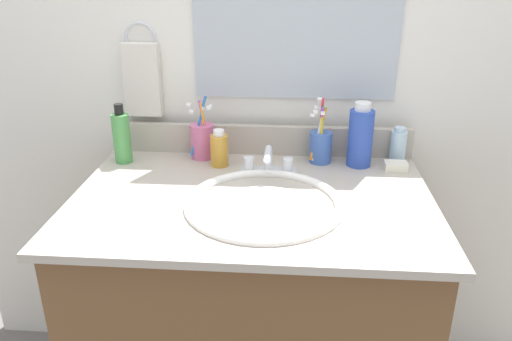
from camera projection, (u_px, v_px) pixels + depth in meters
vanity_cabinet at (253, 322)px, 1.46m from camera, size 0.89×0.58×0.77m
countertop at (252, 199)px, 1.30m from camera, size 0.92×0.63×0.02m
backsplash at (260, 140)px, 1.56m from camera, size 0.92×0.02×0.09m
back_wall at (261, 186)px, 1.69m from camera, size 2.02×0.04×1.30m
mirror_panel at (297, 1)px, 1.43m from camera, size 0.60×0.01×0.56m
towel_ring at (141, 39)px, 1.51m from camera, size 0.10×0.01×0.10m
hand_towel at (142, 80)px, 1.54m from camera, size 0.11×0.04×0.22m
sink_basin at (264, 216)px, 1.26m from camera, size 0.40×0.40×0.11m
faucet at (268, 165)px, 1.42m from camera, size 0.16×0.10×0.08m
bottle_toner_green at (122, 137)px, 1.48m from camera, size 0.05×0.05×0.18m
bottle_shampoo_blue at (360, 137)px, 1.46m from camera, size 0.07×0.07×0.19m
bottle_oil_amber at (219, 149)px, 1.47m from camera, size 0.05×0.05×0.11m
bottle_gel_clear at (398, 145)px, 1.50m from camera, size 0.05×0.05×0.11m
cup_pink at (203, 140)px, 1.52m from camera, size 0.07×0.07×0.19m
cup_blue_plastic at (320, 144)px, 1.49m from camera, size 0.07×0.08×0.20m
soap_bar at (396, 166)px, 1.45m from camera, size 0.06×0.04×0.02m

